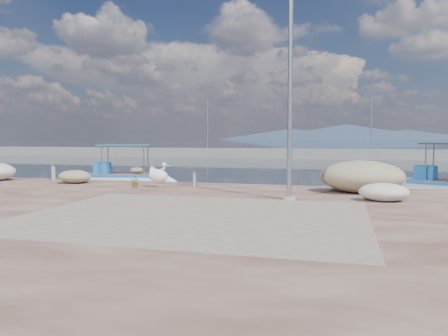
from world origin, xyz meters
TOP-DOWN VIEW (x-y plane):
  - ground at (0.00, 0.00)m, footprint 1400.00×1400.00m
  - quay at (0.00, -6.00)m, footprint 44.00×22.00m
  - quay_patch at (1.00, -3.00)m, footprint 9.00×7.00m
  - breakwater at (-0.00, 40.00)m, footprint 120.00×2.20m
  - mountains at (4.39, 650.00)m, footprint 370.00×280.00m
  - boat_left at (-7.22, 8.68)m, footprint 5.58×3.08m
  - pelican at (-2.56, 2.88)m, footprint 1.11×0.66m
  - lamp_post at (3.10, 0.70)m, footprint 0.44×0.96m
  - bollard_near at (-1.21, 3.55)m, footprint 0.22×0.22m
  - bollard_far at (-8.86, 4.51)m, footprint 0.26×0.26m
  - potted_plant at (-3.53, 2.67)m, footprint 0.53×0.50m
  - net_pile_c at (5.53, 3.28)m, footprint 3.11×2.22m
  - net_pile_d at (6.13, 1.18)m, footprint 1.59×1.20m
  - net_pile_b at (-6.98, 3.49)m, footprint 1.54×1.20m

SIDE VIEW (x-z plane):
  - ground at x=0.00m, z-range 0.00..0.00m
  - boat_left at x=-7.22m, z-range -1.08..1.48m
  - quay at x=0.00m, z-range 0.00..0.50m
  - quay_patch at x=1.00m, z-range 0.50..0.51m
  - breakwater at x=0.00m, z-range -3.15..4.35m
  - potted_plant at x=-3.53m, z-range 0.50..0.97m
  - net_pile_d at x=6.13m, z-range 0.50..1.10m
  - net_pile_b at x=-6.98m, z-range 0.50..1.10m
  - bollard_near at x=-1.21m, z-range 0.53..1.20m
  - bollard_far at x=-8.86m, z-range 0.53..1.31m
  - pelican at x=-2.56m, z-range 0.47..1.52m
  - net_pile_c at x=5.53m, z-range 0.50..1.72m
  - lamp_post at x=3.10m, z-range 0.30..7.30m
  - mountains at x=4.39m, z-range -1.49..20.51m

